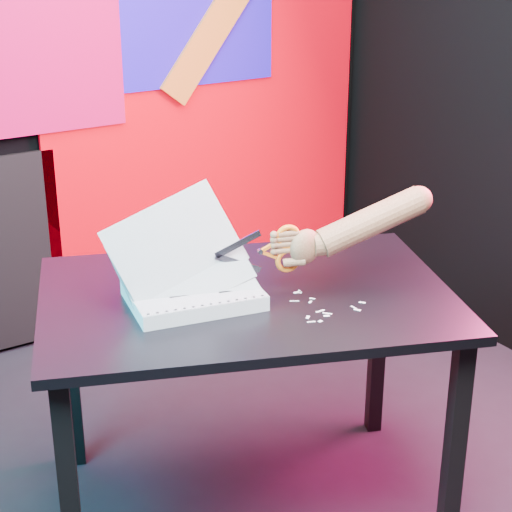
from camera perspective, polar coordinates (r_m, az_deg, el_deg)
room at (r=2.32m, az=0.54°, el=11.06°), size 3.01×3.01×2.71m
backdrop at (r=3.71m, az=-11.17°, el=8.55°), size 2.88×0.05×2.08m
work_table at (r=2.55m, az=-0.62°, el=-4.34°), size 1.41×1.18×0.75m
printout_stack at (r=2.45m, az=-4.27°, el=-2.39°), size 0.43×0.33×0.35m
scissors at (r=2.48m, az=1.74°, el=0.45°), size 0.25×0.08×0.15m
hand_forearm at (r=2.54m, az=6.94°, el=2.04°), size 0.47×0.19×0.21m
paper_clippings at (r=2.43m, az=4.37°, el=-3.43°), size 0.22×0.21×0.00m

